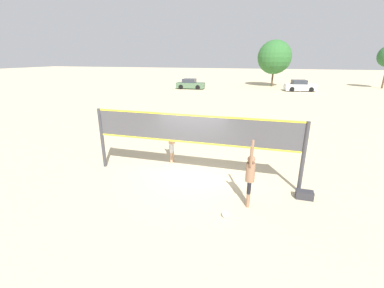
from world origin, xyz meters
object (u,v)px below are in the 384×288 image
Objects in this scene: volleyball at (226,214)px; volleyball_net at (192,135)px; gear_bag at (304,195)px; parked_car_mid at (190,84)px; player_spiker at (250,174)px; parked_car_near at (300,86)px; player_blocker at (172,137)px; tree_left_cluster at (274,57)px.

volleyball_net is at bearing 126.50° from volleyball.
parked_car_mid reaches higher than gear_bag.
player_spiker is 9.88× the size of volleyball.
volleyball is at bearing -53.50° from volleyball_net.
player_spiker is 31.34m from parked_car_near.
player_blocker reaches higher than parked_car_mid.
tree_left_cluster is at bearing 87.75° from volleyball.
player_blocker reaches higher than gear_bag.
gear_bag is at bearing -62.04° from player_spiker.
player_spiker is 0.49× the size of parked_car_near.
volleyball_net is at bearing 46.59° from player_blocker.
volleyball_net is at bearing -76.24° from parked_car_mid.
tree_left_cluster reaches higher than volleyball.
volleyball_net is 30.38m from parked_car_near.
player_spiker reaches higher than gear_bag.
tree_left_cluster is (1.46, 37.07, 4.29)m from volleyball.
volleyball_net is 3.79× the size of player_spiker.
volleyball_net is at bearing -112.26° from parked_car_near.
tree_left_cluster reaches higher than player_blocker.
volleyball_net reaches higher than player_spiker.
player_blocker reaches higher than player_spiker.
tree_left_cluster reaches higher than volleyball_net.
gear_bag is 0.13× the size of parked_car_near.
gear_bag is 35.56m from tree_left_cluster.
gear_bag is at bearing 37.32° from volleyball.
volleyball_net reaches higher than parked_car_mid.
tree_left_cluster is (11.49, 6.80, 3.75)m from parked_car_mid.
player_spiker is 4.36m from player_blocker.
tree_left_cluster is (3.12, 34.82, 2.67)m from volleyball_net.
player_blocker is (-3.50, 2.60, 0.07)m from player_spiker.
player_blocker is 34.07m from tree_left_cluster.
volleyball_net reaches higher than volleyball.
tree_left_cluster is (4.38, 33.63, 3.23)m from player_blocker.
parked_car_mid is at bearing 106.63° from volleyball_net.
player_spiker is 0.51× the size of parked_car_mid.
parked_car_mid is (-8.37, 28.02, -1.08)m from volleyball_net.
parked_car_near is 15.18m from parked_car_mid.
player_blocker is 4.03× the size of gear_bag.
tree_left_cluster is at bearing 27.74° from parked_car_mid.
parked_car_near is (4.49, 31.01, -0.43)m from player_spiker.
gear_bag is 30.21m from parked_car_near.
volleyball is at bearing 145.79° from player_spiker.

